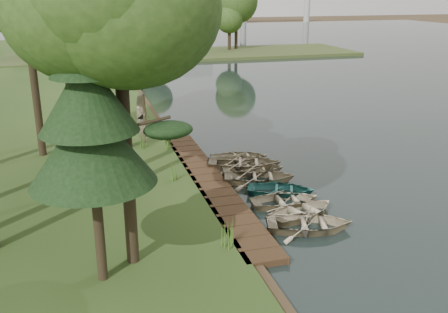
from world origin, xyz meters
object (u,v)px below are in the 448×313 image
object	(u,v)px
rowboat_2	(285,199)
stored_rowboat	(145,139)
rowboat_1	(303,209)
pine_tree	(89,117)
rowboat_0	(310,222)
boardwalk	(210,183)

from	to	relation	value
rowboat_2	stored_rowboat	xyz separation A→B (m)	(-4.84, 10.21, 0.25)
rowboat_1	pine_tree	distance (m)	10.37
rowboat_1	rowboat_2	size ratio (longest dim) A/B	1.03
rowboat_1	rowboat_2	bearing A→B (deg)	-6.38
rowboat_0	stored_rowboat	world-z (taller)	stored_rowboat
stored_rowboat	boardwalk	bearing A→B (deg)	-147.86
rowboat_2	boardwalk	bearing A→B (deg)	40.38
rowboat_2	pine_tree	xyz separation A→B (m)	(-8.14, -4.20, 5.30)
rowboat_1	stored_rowboat	world-z (taller)	stored_rowboat
boardwalk	pine_tree	bearing A→B (deg)	-126.46
boardwalk	rowboat_2	xyz separation A→B (m)	(2.60, -3.29, 0.22)
rowboat_0	pine_tree	bearing A→B (deg)	116.55
rowboat_2	rowboat_0	bearing A→B (deg)	-178.23
rowboat_2	rowboat_1	bearing A→B (deg)	-165.49
rowboat_0	rowboat_1	bearing A→B (deg)	1.48
rowboat_1	pine_tree	bearing A→B (deg)	90.39
rowboat_2	pine_tree	world-z (taller)	pine_tree
boardwalk	rowboat_0	size ratio (longest dim) A/B	4.63
rowboat_0	pine_tree	xyz separation A→B (m)	(-8.13, -1.70, 5.27)
rowboat_0	stored_rowboat	xyz separation A→B (m)	(-4.83, 12.71, 0.21)
stored_rowboat	rowboat_0	bearing A→B (deg)	-144.95
rowboat_2	pine_tree	size ratio (longest dim) A/B	0.37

